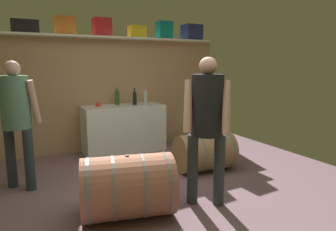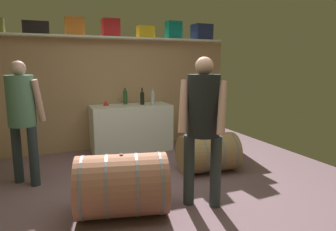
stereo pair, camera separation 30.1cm
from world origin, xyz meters
name	(u,v)px [view 1 (the left image)]	position (x,y,z in m)	size (l,w,h in m)	color
ground_plane	(141,182)	(0.00, 0.62, -0.01)	(5.90, 8.18, 0.02)	#745760
back_wall_panel	(103,95)	(0.00, 2.49, 1.01)	(4.70, 0.10, 2.03)	tan
high_shelf_board	(103,38)	(0.00, 2.34, 2.05)	(4.32, 0.40, 0.03)	white
toolcase_black	(25,27)	(-1.24, 2.34, 2.16)	(0.40, 0.23, 0.21)	black
toolcase_orange	(65,26)	(-0.63, 2.34, 2.21)	(0.32, 0.24, 0.30)	orange
toolcase_red	(102,27)	(-0.01, 2.34, 2.22)	(0.29, 0.27, 0.31)	red
toolcase_yellow	(137,32)	(0.64, 2.34, 2.17)	(0.30, 0.23, 0.22)	yellow
toolcase_teal	(164,30)	(1.21, 2.34, 2.23)	(0.29, 0.20, 0.33)	#0F807E
toolcase_navy	(192,33)	(1.83, 2.34, 2.21)	(0.36, 0.30, 0.31)	navy
work_cabinet	(124,128)	(0.26, 2.12, 0.42)	(1.44, 0.62, 0.85)	white
wine_bottle_green	(117,97)	(0.20, 2.26, 0.99)	(0.08, 0.08, 0.30)	#28552B
wine_bottle_dark	(135,98)	(0.48, 2.10, 0.98)	(0.07, 0.07, 0.31)	black
wine_bottle_clear	(146,98)	(0.64, 1.96, 0.98)	(0.07, 0.07, 0.32)	#AFBCBE
wine_glass	(134,99)	(0.51, 2.24, 0.93)	(0.08, 0.08, 0.13)	white
red_funnel	(98,104)	(-0.17, 2.22, 0.89)	(0.11, 0.11, 0.09)	red
wine_barrel_near	(205,152)	(1.02, 0.60, 0.29)	(0.88, 0.63, 0.58)	olive
wine_barrel_far	(128,186)	(-0.48, -0.20, 0.33)	(1.06, 0.85, 0.67)	#A5664B
tasting_cup	(205,131)	(1.02, 0.60, 0.60)	(0.07, 0.07, 0.06)	red
winemaker_pouring	(207,116)	(0.40, -0.33, 1.02)	(0.55, 0.51, 1.66)	#2B3533
visitor_tasting	(16,112)	(-1.45, 1.11, 1.00)	(0.48, 0.47, 1.63)	#273237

